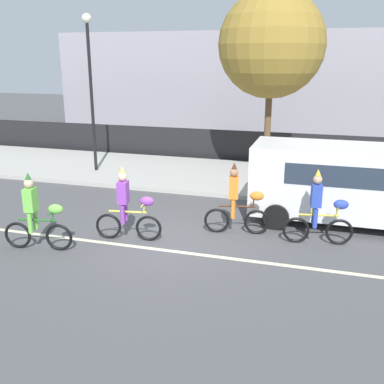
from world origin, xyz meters
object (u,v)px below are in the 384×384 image
(parade_cyclist_purple, at_px, (128,208))
(street_lamp_post, at_px, (90,71))
(parade_cyclist_lime, at_px, (37,217))
(parade_cyclist_orange, at_px, (238,203))
(parade_cyclist_cobalt, at_px, (320,212))
(parked_van_white, at_px, (347,179))

(parade_cyclist_purple, relative_size, street_lamp_post, 0.33)
(parade_cyclist_lime, bearing_deg, street_lamp_post, 107.68)
(parade_cyclist_orange, relative_size, parade_cyclist_cobalt, 1.00)
(parade_cyclist_orange, xyz_separation_m, parked_van_white, (2.72, 1.60, 0.44))
(parked_van_white, bearing_deg, parade_cyclist_lime, -150.69)
(parade_cyclist_lime, distance_m, parade_cyclist_cobalt, 6.85)
(parade_cyclist_cobalt, bearing_deg, street_lamp_post, 151.40)
(parade_cyclist_lime, height_order, parade_cyclist_purple, same)
(parade_cyclist_orange, bearing_deg, parade_cyclist_purple, -154.54)
(parade_cyclist_purple, height_order, parked_van_white, parked_van_white)
(street_lamp_post, bearing_deg, parade_cyclist_cobalt, -28.60)
(parade_cyclist_cobalt, distance_m, parked_van_white, 1.88)
(parade_cyclist_lime, relative_size, parade_cyclist_cobalt, 1.00)
(parade_cyclist_purple, xyz_separation_m, street_lamp_post, (-4.08, 5.86, 3.15))
(parade_cyclist_purple, bearing_deg, parade_cyclist_lime, -147.39)
(parade_cyclist_orange, height_order, street_lamp_post, street_lamp_post)
(street_lamp_post, bearing_deg, parked_van_white, -17.98)
(parade_cyclist_cobalt, xyz_separation_m, street_lamp_post, (-8.70, 4.75, 3.15))
(parade_cyclist_lime, xyz_separation_m, parade_cyclist_purple, (1.84, 1.18, 0.00))
(parked_van_white, bearing_deg, parade_cyclist_orange, -149.51)
(parade_cyclist_purple, relative_size, parked_van_white, 0.38)
(parade_cyclist_lime, relative_size, street_lamp_post, 0.33)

